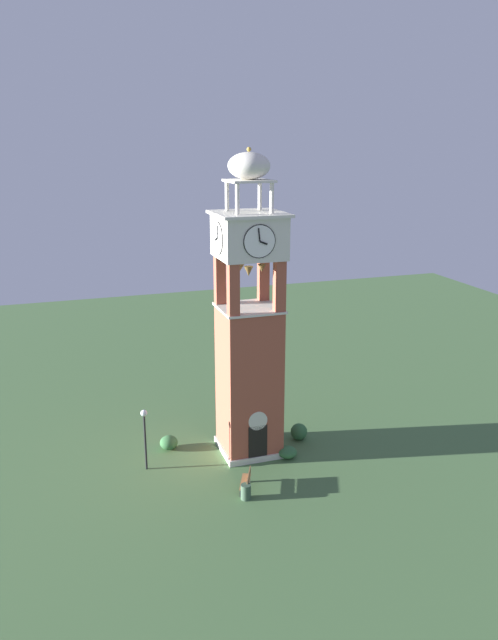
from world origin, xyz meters
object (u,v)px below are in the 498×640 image
Objects in this scene: park_bench at (246,481)px; trash_bin at (246,492)px; clock_tower at (249,337)px; lamp_post at (145,428)px.

park_bench is 0.87m from trash_bin.
clock_tower reaches higher than park_bench.
lamp_post reaches higher than trash_bin.
lamp_post reaches higher than park_bench.
trash_bin is (-1.79, -4.89, -6.56)m from clock_tower.
park_bench is (-1.49, -4.07, -6.48)m from clock_tower.
park_bench is at bearing -110.14° from clock_tower.
lamp_post is 4.43× the size of trash_bin.
clock_tower is 7.56m from lamp_post.
clock_tower is at bearing 69.86° from park_bench.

